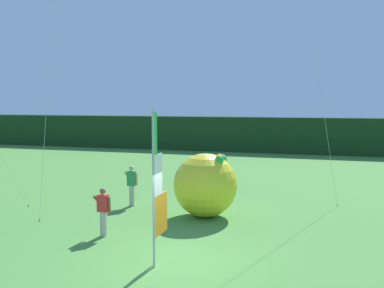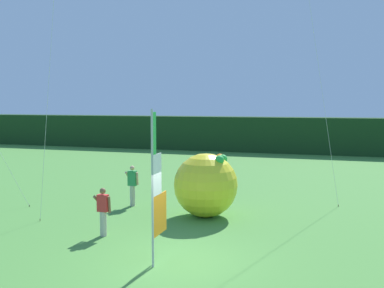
% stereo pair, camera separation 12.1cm
% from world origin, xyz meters
% --- Properties ---
extents(ground_plane, '(120.00, 120.00, 0.00)m').
position_xyz_m(ground_plane, '(0.00, 0.00, 0.00)').
color(ground_plane, '#478438').
extents(distant_treeline, '(80.00, 2.40, 3.14)m').
position_xyz_m(distant_treeline, '(0.00, 28.50, 1.57)').
color(distant_treeline, '#193819').
rests_on(distant_treeline, ground).
extents(banner_flag, '(0.06, 1.03, 4.24)m').
position_xyz_m(banner_flag, '(-0.33, -0.27, 2.03)').
color(banner_flag, '#B7B7BC').
rests_on(banner_flag, ground).
extents(person_near_banner, '(0.55, 0.48, 1.73)m').
position_xyz_m(person_near_banner, '(-3.91, 5.73, 0.93)').
color(person_near_banner, '#B7B2A3').
rests_on(person_near_banner, ground).
extents(person_mid_field, '(0.55, 0.48, 1.61)m').
position_xyz_m(person_mid_field, '(-2.98, 1.52, 0.86)').
color(person_mid_field, '#B7B2A3').
rests_on(person_mid_field, ground).
extents(inflatable_balloon, '(2.47, 2.47, 2.47)m').
position_xyz_m(inflatable_balloon, '(-0.42, 4.93, 1.24)').
color(inflatable_balloon, yellow).
rests_on(inflatable_balloon, ground).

